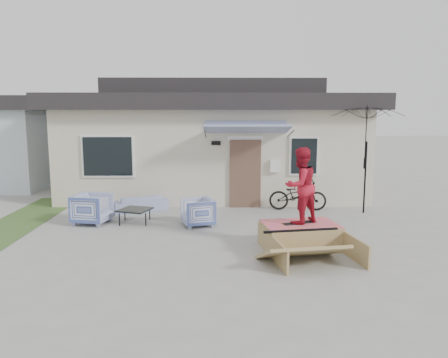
{
  "coord_description": "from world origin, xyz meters",
  "views": [
    {
      "loc": [
        0.12,
        -8.97,
        2.95
      ],
      "look_at": [
        0.3,
        1.8,
        1.3
      ],
      "focal_mm": 35.35,
      "sensor_mm": 36.0,
      "label": 1
    }
  ],
  "objects_px": {
    "loveseat": "(140,201)",
    "patio_umbrella": "(366,154)",
    "skater": "(300,184)",
    "bicycle": "(298,192)",
    "armchair_left": "(92,207)",
    "skate_ramp": "(300,236)",
    "skateboard": "(299,222)",
    "coffee_table": "(135,216)",
    "armchair_right": "(198,211)"
  },
  "relations": [
    {
      "from": "skate_ramp",
      "to": "skateboard",
      "type": "height_order",
      "value": "skateboard"
    },
    {
      "from": "loveseat",
      "to": "patio_umbrella",
      "type": "distance_m",
      "value": 6.79
    },
    {
      "from": "loveseat",
      "to": "bicycle",
      "type": "xyz_separation_m",
      "value": [
        4.74,
        0.03,
        0.24
      ]
    },
    {
      "from": "loveseat",
      "to": "skate_ramp",
      "type": "relative_size",
      "value": 0.76
    },
    {
      "from": "patio_umbrella",
      "to": "skate_ramp",
      "type": "distance_m",
      "value": 4.43
    },
    {
      "from": "coffee_table",
      "to": "skateboard",
      "type": "relative_size",
      "value": 0.98
    },
    {
      "from": "skate_ramp",
      "to": "skateboard",
      "type": "xyz_separation_m",
      "value": [
        -0.01,
        0.05,
        0.29
      ]
    },
    {
      "from": "patio_umbrella",
      "to": "skate_ramp",
      "type": "height_order",
      "value": "patio_umbrella"
    },
    {
      "from": "skate_ramp",
      "to": "skater",
      "type": "xyz_separation_m",
      "value": [
        -0.01,
        0.05,
        1.14
      ]
    },
    {
      "from": "armchair_right",
      "to": "coffee_table",
      "type": "xyz_separation_m",
      "value": [
        -1.69,
        0.33,
        -0.21
      ]
    },
    {
      "from": "armchair_right",
      "to": "patio_umbrella",
      "type": "relative_size",
      "value": 0.32
    },
    {
      "from": "armchair_left",
      "to": "bicycle",
      "type": "relative_size",
      "value": 0.52
    },
    {
      "from": "armchair_right",
      "to": "skate_ramp",
      "type": "distance_m",
      "value": 3.01
    },
    {
      "from": "armchair_left",
      "to": "skateboard",
      "type": "height_order",
      "value": "armchair_left"
    },
    {
      "from": "loveseat",
      "to": "armchair_right",
      "type": "xyz_separation_m",
      "value": [
        1.8,
        -1.77,
        0.09
      ]
    },
    {
      "from": "armchair_right",
      "to": "skater",
      "type": "xyz_separation_m",
      "value": [
        2.31,
        -1.86,
        1.0
      ]
    },
    {
      "from": "loveseat",
      "to": "patio_umbrella",
      "type": "xyz_separation_m",
      "value": [
        6.62,
        -0.35,
        1.44
      ]
    },
    {
      "from": "bicycle",
      "to": "skater",
      "type": "xyz_separation_m",
      "value": [
        -0.63,
        -3.66,
        0.85
      ]
    },
    {
      "from": "loveseat",
      "to": "skateboard",
      "type": "bearing_deg",
      "value": 116.22
    },
    {
      "from": "loveseat",
      "to": "armchair_left",
      "type": "distance_m",
      "value": 1.81
    },
    {
      "from": "patio_umbrella",
      "to": "coffee_table",
      "type": "bearing_deg",
      "value": -170.53
    },
    {
      "from": "bicycle",
      "to": "patio_umbrella",
      "type": "xyz_separation_m",
      "value": [
        1.89,
        -0.38,
        1.2
      ]
    },
    {
      "from": "coffee_table",
      "to": "bicycle",
      "type": "height_order",
      "value": "bicycle"
    },
    {
      "from": "patio_umbrella",
      "to": "skater",
      "type": "distance_m",
      "value": 4.15
    },
    {
      "from": "skate_ramp",
      "to": "skateboard",
      "type": "bearing_deg",
      "value": 90.0
    },
    {
      "from": "coffee_table",
      "to": "patio_umbrella",
      "type": "relative_size",
      "value": 0.3
    },
    {
      "from": "armchair_left",
      "to": "skate_ramp",
      "type": "distance_m",
      "value": 5.57
    },
    {
      "from": "armchair_right",
      "to": "coffee_table",
      "type": "height_order",
      "value": "armchair_right"
    },
    {
      "from": "armchair_left",
      "to": "skate_ramp",
      "type": "height_order",
      "value": "armchair_left"
    },
    {
      "from": "loveseat",
      "to": "armchair_right",
      "type": "bearing_deg",
      "value": 113.18
    },
    {
      "from": "skateboard",
      "to": "skater",
      "type": "bearing_deg",
      "value": 0.0
    },
    {
      "from": "bicycle",
      "to": "skateboard",
      "type": "relative_size",
      "value": 2.19
    },
    {
      "from": "armchair_left",
      "to": "coffee_table",
      "type": "height_order",
      "value": "armchair_left"
    },
    {
      "from": "loveseat",
      "to": "patio_umbrella",
      "type": "height_order",
      "value": "patio_umbrella"
    },
    {
      "from": "coffee_table",
      "to": "skater",
      "type": "height_order",
      "value": "skater"
    },
    {
      "from": "loveseat",
      "to": "patio_umbrella",
      "type": "bearing_deg",
      "value": 154.71
    },
    {
      "from": "skater",
      "to": "patio_umbrella",
      "type": "bearing_deg",
      "value": -161.42
    },
    {
      "from": "patio_umbrella",
      "to": "skate_ramp",
      "type": "relative_size",
      "value": 1.2
    },
    {
      "from": "patio_umbrella",
      "to": "bicycle",
      "type": "bearing_deg",
      "value": 168.67
    },
    {
      "from": "armchair_right",
      "to": "bicycle",
      "type": "distance_m",
      "value": 3.45
    },
    {
      "from": "coffee_table",
      "to": "patio_umbrella",
      "type": "distance_m",
      "value": 6.79
    },
    {
      "from": "coffee_table",
      "to": "patio_umbrella",
      "type": "bearing_deg",
      "value": 9.47
    },
    {
      "from": "armchair_left",
      "to": "coffee_table",
      "type": "distance_m",
      "value": 1.14
    },
    {
      "from": "armchair_left",
      "to": "skater",
      "type": "bearing_deg",
      "value": -101.55
    },
    {
      "from": "coffee_table",
      "to": "bicycle",
      "type": "xyz_separation_m",
      "value": [
        4.63,
        1.47,
        0.36
      ]
    },
    {
      "from": "armchair_right",
      "to": "skateboard",
      "type": "height_order",
      "value": "armchair_right"
    },
    {
      "from": "bicycle",
      "to": "skateboard",
      "type": "bearing_deg",
      "value": 176.57
    },
    {
      "from": "armchair_right",
      "to": "skate_ramp",
      "type": "relative_size",
      "value": 0.38
    },
    {
      "from": "armchair_right",
      "to": "bicycle",
      "type": "relative_size",
      "value": 0.46
    },
    {
      "from": "armchair_left",
      "to": "skateboard",
      "type": "relative_size",
      "value": 1.14
    }
  ]
}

